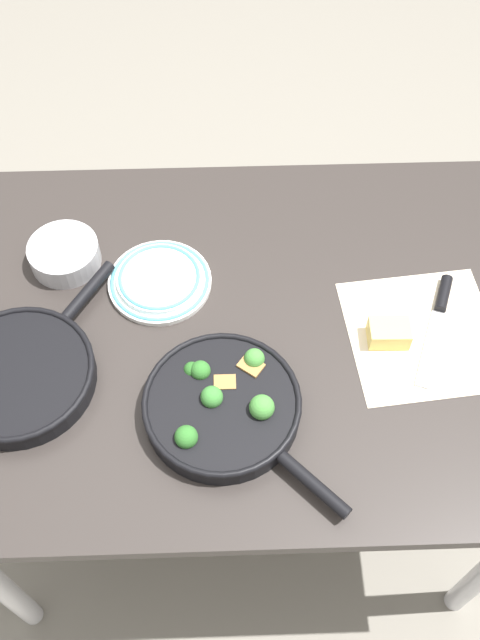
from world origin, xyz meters
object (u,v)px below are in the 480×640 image
object	(u,v)px
skillet_eggs	(20,374)
cheese_block	(389,333)
skillet_broccoli	(224,405)
grater_knife	(439,314)
dinner_plate_stack	(160,280)
prep_bowl_steel	(65,254)

from	to	relation	value
skillet_eggs	cheese_block	bearing A→B (deg)	-53.13
skillet_eggs	cheese_block	xyz separation A→B (m)	(0.71, 0.07, -0.00)
skillet_broccoli	cheese_block	distance (m)	0.36
skillet_broccoli	grater_knife	world-z (taller)	skillet_broccoli
grater_knife	cheese_block	distance (m)	0.12
cheese_block	dinner_plate_stack	distance (m)	0.48
cheese_block	prep_bowl_steel	distance (m)	0.69
cheese_block	prep_bowl_steel	world-z (taller)	prep_bowl_steel
skillet_broccoli	dinner_plate_stack	bearing A→B (deg)	158.61
dinner_plate_stack	prep_bowl_steel	bearing A→B (deg)	162.34
grater_knife	cheese_block	xyz separation A→B (m)	(-0.11, -0.05, 0.01)
cheese_block	prep_bowl_steel	bearing A→B (deg)	161.79
dinner_plate_stack	skillet_broccoli	bearing A→B (deg)	-66.94
cheese_block	dinner_plate_stack	size ratio (longest dim) A/B	0.38
skillet_eggs	cheese_block	size ratio (longest dim) A/B	5.02
grater_knife	prep_bowl_steel	bearing A→B (deg)	-81.26
skillet_eggs	grater_knife	world-z (taller)	skillet_eggs
grater_knife	skillet_eggs	bearing A→B (deg)	-60.80
skillet_broccoli	dinner_plate_stack	world-z (taller)	skillet_broccoli
cheese_block	grater_knife	bearing A→B (deg)	24.58
dinner_plate_stack	prep_bowl_steel	xyz separation A→B (m)	(-0.20, 0.06, 0.01)
skillet_broccoli	skillet_eggs	world-z (taller)	skillet_broccoli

